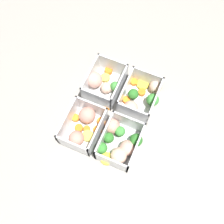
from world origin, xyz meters
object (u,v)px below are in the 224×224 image
(container_near_left, at_px, (103,83))
(container_far_left, at_px, (141,97))
(container_near_right, at_px, (84,126))
(container_far_right, at_px, (119,143))

(container_near_left, height_order, container_far_left, same)
(container_near_right, bearing_deg, container_near_left, -177.49)
(container_near_right, xyz_separation_m, container_far_left, (-0.15, 0.12, 0.00))
(container_near_left, bearing_deg, container_far_left, 91.35)
(container_near_left, xyz_separation_m, container_near_right, (0.15, 0.01, -0.00))
(container_near_right, height_order, container_far_left, same)
(container_near_left, relative_size, container_far_left, 1.00)
(container_near_right, distance_m, container_far_right, 0.11)
(container_far_right, bearing_deg, container_near_right, -92.50)
(container_near_left, xyz_separation_m, container_far_left, (-0.00, 0.13, -0.00))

